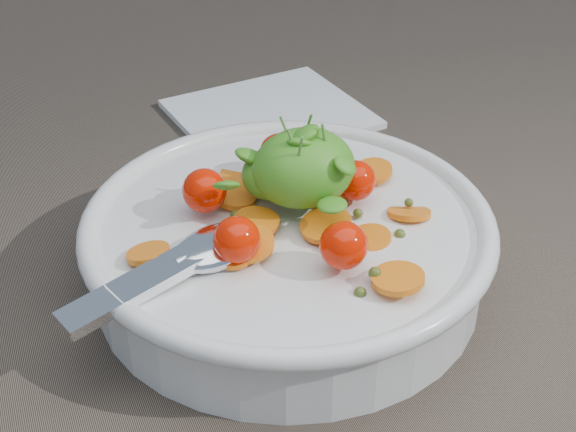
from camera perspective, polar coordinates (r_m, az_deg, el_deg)
name	(u,v)px	position (r m, az deg, el deg)	size (l,w,h in m)	color
ground	(310,284)	(0.60, 1.57, -4.84)	(6.00, 6.00, 0.00)	#695A4B
bowl	(288,243)	(0.58, -0.02, -1.93)	(0.32, 0.30, 0.13)	white
napkin	(270,114)	(0.84, -1.31, 7.27)	(0.18, 0.16, 0.01)	white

